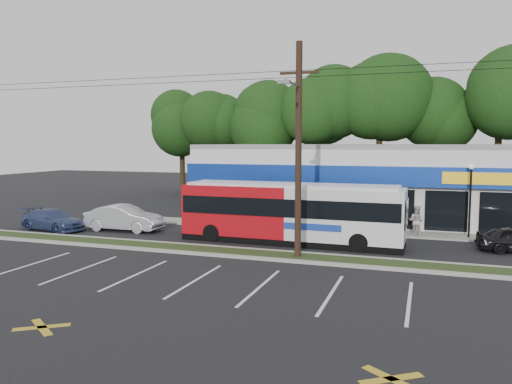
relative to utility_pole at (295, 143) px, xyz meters
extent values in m
plane|color=black|center=(-2.83, -0.93, -5.41)|extent=(120.00, 120.00, 0.00)
cube|color=#223214|center=(-2.83, 0.07, -5.35)|extent=(40.00, 1.60, 0.12)
cube|color=#9E9E93|center=(-2.83, -0.78, -5.34)|extent=(40.00, 0.25, 0.14)
cube|color=#9E9E93|center=(-2.83, 0.92, -5.34)|extent=(40.00, 0.25, 0.14)
cube|color=#9E9E93|center=(2.17, 8.07, -5.36)|extent=(32.00, 2.20, 0.10)
cube|color=silver|center=(2.67, 15.07, -2.91)|extent=(25.00, 12.00, 5.00)
cube|color=navy|center=(2.67, 8.82, -2.01)|extent=(25.00, 0.50, 1.20)
cube|color=black|center=(2.67, 9.01, -4.01)|extent=(24.00, 0.12, 2.40)
cube|color=gold|center=(9.67, 8.55, -2.01)|extent=(6.00, 0.06, 0.70)
cube|color=gray|center=(2.67, 15.07, -0.26)|extent=(25.00, 12.00, 0.30)
cylinder|color=black|center=(0.17, 0.07, -0.41)|extent=(0.30, 0.30, 10.00)
cube|color=black|center=(0.17, 0.07, 3.19)|extent=(1.80, 0.12, 0.12)
cylinder|color=#59595E|center=(0.17, -1.13, 2.59)|extent=(0.10, 2.40, 0.10)
cube|color=#59595E|center=(0.17, -2.43, 2.49)|extent=(0.50, 0.25, 0.15)
cylinder|color=black|center=(-2.83, 0.07, 3.29)|extent=(50.00, 0.02, 0.02)
cylinder|color=black|center=(-2.83, 0.07, 2.99)|extent=(50.00, 0.02, 0.02)
cylinder|color=black|center=(8.17, 7.87, -3.41)|extent=(0.12, 0.12, 4.00)
sphere|color=silver|center=(8.17, 7.87, -1.31)|extent=(0.30, 0.30, 0.30)
cylinder|color=black|center=(-18.83, 25.07, -2.55)|extent=(0.56, 0.56, 5.72)
sphere|color=black|center=(-18.83, 25.07, 3.04)|extent=(6.76, 6.76, 6.76)
cylinder|color=black|center=(-13.83, 25.07, -2.55)|extent=(0.56, 0.56, 5.72)
sphere|color=black|center=(-13.83, 25.07, 3.04)|extent=(6.76, 6.76, 6.76)
cylinder|color=black|center=(-8.83, 25.07, -2.55)|extent=(0.56, 0.56, 5.72)
sphere|color=black|center=(-8.83, 25.07, 3.04)|extent=(6.76, 6.76, 6.76)
cylinder|color=black|center=(-3.83, 25.07, -2.55)|extent=(0.56, 0.56, 5.72)
sphere|color=black|center=(-3.83, 25.07, 3.04)|extent=(6.76, 6.76, 6.76)
cylinder|color=black|center=(1.17, 25.07, -2.55)|extent=(0.56, 0.56, 5.72)
sphere|color=black|center=(1.17, 25.07, 3.04)|extent=(6.76, 6.76, 6.76)
cylinder|color=black|center=(6.17, 25.07, -2.55)|extent=(0.56, 0.56, 5.72)
sphere|color=black|center=(6.17, 25.07, 3.04)|extent=(6.76, 6.76, 6.76)
cylinder|color=black|center=(11.17, 25.07, -2.55)|extent=(0.56, 0.56, 5.72)
sphere|color=black|center=(11.17, 25.07, 3.04)|extent=(6.76, 6.76, 6.76)
cube|color=#AF0D15|center=(-4.11, 3.63, -3.69)|extent=(6.03, 2.60, 2.75)
cube|color=white|center=(1.88, 3.52, -3.69)|extent=(6.03, 2.60, 2.75)
cube|color=black|center=(-1.11, 3.57, -5.22)|extent=(12.02, 2.65, 0.35)
cube|color=black|center=(-1.11, 3.57, -3.37)|extent=(11.78, 2.76, 0.95)
cube|color=black|center=(4.91, 3.47, -3.52)|extent=(0.10, 2.12, 1.40)
cube|color=#193899|center=(0.36, 2.29, -4.27)|extent=(3.00, 0.08, 0.35)
cube|color=white|center=(-1.11, 3.57, -2.27)|extent=(11.42, 2.44, 0.18)
cylinder|color=black|center=(-5.33, 2.52, -4.93)|extent=(0.96, 0.30, 0.96)
cylinder|color=black|center=(-5.29, 4.77, -4.93)|extent=(0.96, 0.30, 0.96)
cylinder|color=black|center=(2.70, 2.38, -4.93)|extent=(0.96, 0.30, 0.96)
cylinder|color=black|center=(2.74, 4.64, -4.93)|extent=(0.96, 0.30, 0.96)
imported|color=#B2B5BB|center=(-11.83, 3.85, -4.62)|extent=(4.84, 1.81, 1.58)
imported|color=navy|center=(-16.16, 2.57, -4.76)|extent=(4.76, 2.63, 1.31)
imported|color=silver|center=(-0.83, 7.57, -4.50)|extent=(0.79, 0.74, 1.82)
imported|color=beige|center=(5.33, 7.57, -4.50)|extent=(1.08, 0.96, 1.84)
camera|label=1|loc=(5.78, -22.37, 0.02)|focal=35.00mm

